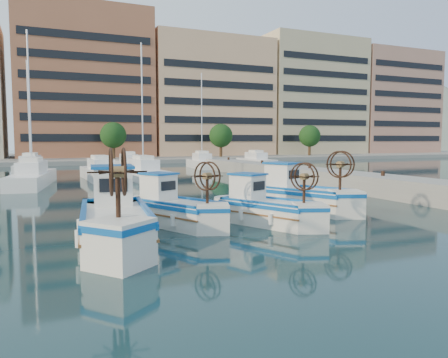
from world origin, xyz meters
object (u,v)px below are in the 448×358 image
(fishing_boat_c, at_px, (266,207))
(fishing_boat_d, at_px, (301,195))
(fishing_boat_a, at_px, (115,219))
(fishing_boat_b, at_px, (175,208))

(fishing_boat_c, height_order, fishing_boat_d, fishing_boat_d)
(fishing_boat_a, xyz_separation_m, fishing_boat_b, (2.78, 2.49, -0.16))
(fishing_boat_c, distance_m, fishing_boat_d, 3.82)
(fishing_boat_a, relative_size, fishing_boat_b, 1.21)
(fishing_boat_c, relative_size, fishing_boat_d, 0.88)
(fishing_boat_b, distance_m, fishing_boat_c, 3.72)
(fishing_boat_b, height_order, fishing_boat_d, fishing_boat_d)
(fishing_boat_a, xyz_separation_m, fishing_boat_c, (6.29, 1.24, -0.18))
(fishing_boat_a, relative_size, fishing_boat_c, 1.23)
(fishing_boat_a, bearing_deg, fishing_boat_b, 48.33)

